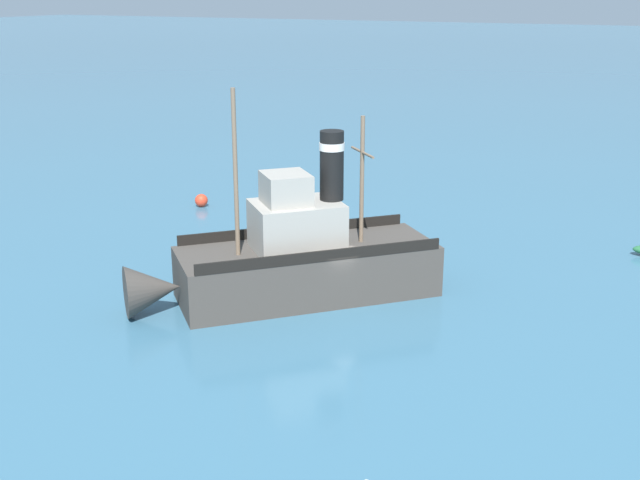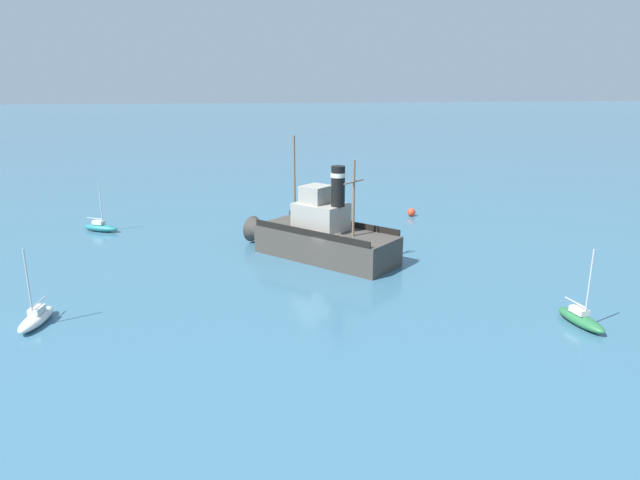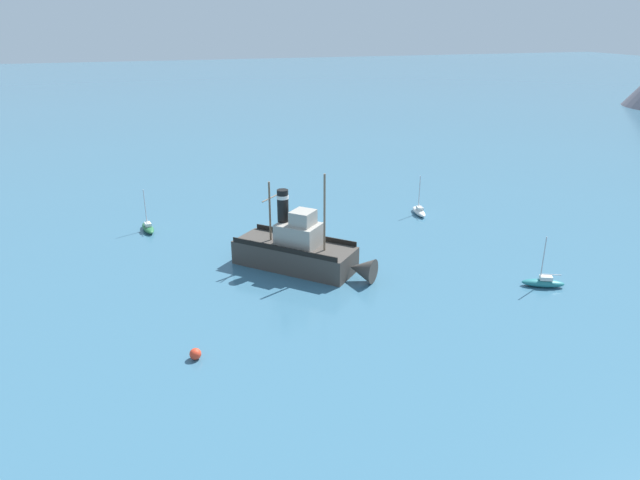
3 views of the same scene
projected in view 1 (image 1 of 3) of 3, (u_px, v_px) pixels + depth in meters
ground_plane at (335, 302)px, 37.29m from camera, size 600.00×600.00×0.00m
old_tugboat at (295, 260)px, 37.34m from camera, size 12.51×12.63×9.90m
mooring_buoy at (201, 200)px, 53.30m from camera, size 0.86×0.86×0.86m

